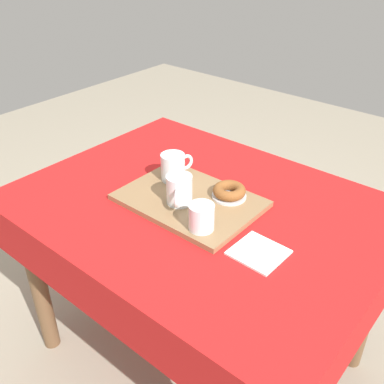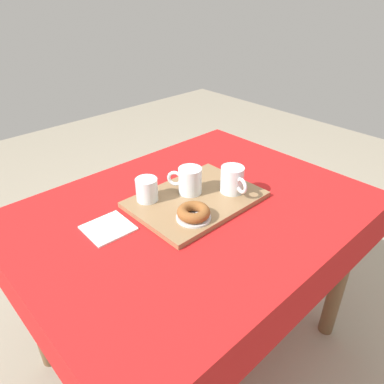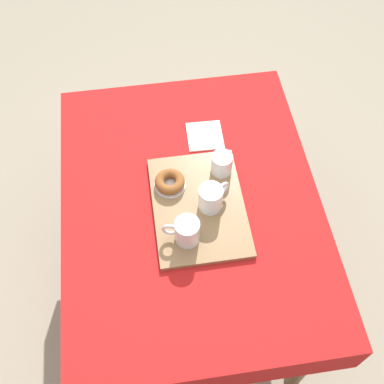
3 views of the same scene
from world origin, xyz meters
TOP-DOWN VIEW (x-y plane):
  - ground_plane at (0.00, 0.00)m, footprint 6.00×6.00m
  - dining_table at (0.00, 0.00)m, footprint 1.18×0.90m
  - serving_tray at (-0.03, -0.02)m, footprint 0.44×0.31m
  - tea_mug_left at (-0.04, -0.06)m, footprint 0.09×0.11m
  - tea_mug_right at (-0.15, 0.04)m, footprint 0.08×0.12m
  - water_glass_near at (0.10, -0.12)m, footprint 0.07×0.07m
  - donut_plate_left at (0.07, 0.07)m, footprint 0.11×0.11m
  - sugar_donut_left at (0.07, 0.07)m, footprint 0.11×0.11m
  - paper_napkin at (0.28, -0.09)m, footprint 0.14×0.14m

SIDE VIEW (x-z plane):
  - ground_plane at x=0.00m, z-range 0.00..0.00m
  - dining_table at x=0.00m, z-range 0.26..0.99m
  - paper_napkin at x=0.28m, z-range 0.73..0.73m
  - serving_tray at x=-0.03m, z-range 0.73..0.75m
  - donut_plate_left at x=0.07m, z-range 0.75..0.75m
  - sugar_donut_left at x=0.07m, z-range 0.75..0.79m
  - water_glass_near at x=0.10m, z-range 0.74..0.82m
  - tea_mug_left at x=-0.04m, z-range 0.74..0.84m
  - tea_mug_right at x=-0.15m, z-range 0.74..0.84m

